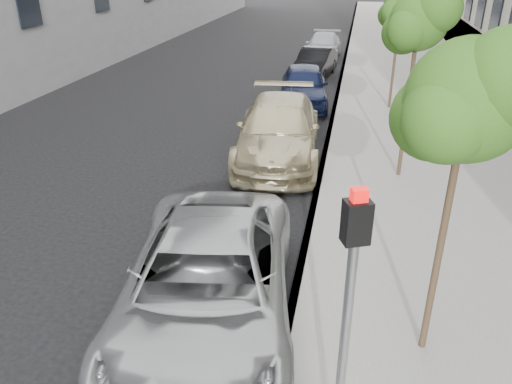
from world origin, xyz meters
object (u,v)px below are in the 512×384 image
(sedan_black, at_px, (315,63))
(tree_near, at_px, (470,100))
(signal_pole, at_px, (348,309))
(sedan_rear, at_px, (323,46))
(sedan_blue, at_px, (304,85))
(tree_far, at_px, (402,7))
(suv, at_px, (278,130))
(minivan, at_px, (207,284))
(tree_mid, at_px, (420,21))

(sedan_black, bearing_deg, tree_near, -72.33)
(signal_pole, xyz_separation_m, sedan_rear, (-2.12, 25.09, -1.61))
(sedan_rear, bearing_deg, sedan_blue, -88.95)
(tree_near, xyz_separation_m, sedan_blue, (-3.33, 13.17, -3.11))
(tree_far, xyz_separation_m, sedan_rear, (-3.33, 10.00, -3.06))
(tree_far, xyz_separation_m, suv, (-3.41, -5.50, -2.90))
(tree_far, relative_size, sedan_rear, 0.95)
(sedan_blue, bearing_deg, minivan, -96.97)
(signal_pole, relative_size, minivan, 0.61)
(tree_near, distance_m, signal_pole, 2.90)
(suv, bearing_deg, sedan_blue, 83.65)
(tree_mid, xyz_separation_m, sedan_rear, (-3.33, 16.50, -3.34))
(tree_near, height_order, sedan_rear, tree_near)
(tree_near, distance_m, sedan_rear, 23.46)
(tree_mid, relative_size, signal_pole, 1.36)
(suv, bearing_deg, minivan, -94.82)
(suv, height_order, sedan_black, suv)
(tree_near, relative_size, suv, 0.82)
(tree_mid, xyz_separation_m, tree_far, (-0.00, 6.50, -0.28))
(minivan, bearing_deg, sedan_rear, 81.23)
(suv, bearing_deg, sedan_rear, 84.23)
(suv, bearing_deg, sedan_black, 84.06)
(sedan_blue, bearing_deg, tree_mid, -70.48)
(signal_pole, bearing_deg, tree_mid, 58.83)
(minivan, distance_m, sedan_rear, 23.02)
(signal_pole, xyz_separation_m, suv, (-2.20, 9.59, -1.46))
(signal_pole, relative_size, sedan_blue, 0.77)
(tree_far, height_order, sedan_black, tree_far)
(tree_mid, relative_size, suv, 0.83)
(tree_mid, height_order, suv, tree_mid)
(minivan, relative_size, sedan_rear, 1.23)
(signal_pole, bearing_deg, tree_near, 36.72)
(suv, distance_m, sedan_rear, 15.50)
(suv, distance_m, sedan_black, 10.56)
(suv, xyz_separation_m, sedan_black, (0.09, 10.56, -0.15))
(signal_pole, distance_m, sedan_rear, 25.23)
(sedan_blue, bearing_deg, signal_pole, -89.09)
(signal_pole, bearing_deg, sedan_rear, 71.71)
(sedan_black, bearing_deg, suv, -83.24)
(tree_far, height_order, minivan, tree_far)
(tree_mid, distance_m, minivan, 7.99)
(tree_mid, relative_size, sedan_blue, 1.05)
(signal_pole, height_order, sedan_rear, signal_pole)
(tree_far, bearing_deg, sedan_black, 123.33)
(tree_near, relative_size, sedan_blue, 1.03)
(tree_far, bearing_deg, sedan_rear, 108.43)
(tree_near, relative_size, signal_pole, 1.34)
(tree_mid, distance_m, signal_pole, 8.84)
(minivan, xyz_separation_m, suv, (-0.09, 7.52, 0.03))
(tree_near, height_order, tree_mid, tree_mid)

